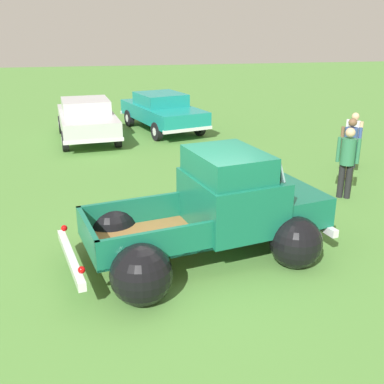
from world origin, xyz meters
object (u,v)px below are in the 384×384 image
Objects in this scene: spectator_0 at (347,158)px; vintage_pickup_truck at (218,215)px; spectator_2 at (350,145)px; show_car_1 at (162,110)px; spectator_1 at (353,137)px; show_car_0 at (87,118)px.

vintage_pickup_truck is at bearing 153.63° from spectator_0.
show_car_1 is at bearing 58.05° from spectator_2.
spectator_0 reaches higher than spectator_2.
spectator_1 reaches higher than show_car_1.
vintage_pickup_truck is 1.03× the size of show_car_1.
show_car_1 is 7.61m from spectator_1.
spectator_2 is (4.45, 3.50, 0.19)m from vintage_pickup_truck.
spectator_0 is 1.03× the size of spectator_2.
spectator_1 is (1.43, 2.30, -0.07)m from spectator_0.
show_car_0 is at bearing -63.43° from spectator_1.
show_car_1 is at bearing 75.58° from vintage_pickup_truck.
show_car_1 is 8.09m from spectator_2.
show_car_0 and show_car_1 have the same top height.
show_car_1 is at bearing 102.83° from show_car_0.
vintage_pickup_truck is at bearing -18.77° from show_car_1.
vintage_pickup_truck reaches higher than spectator_1.
vintage_pickup_truck is 2.87× the size of spectator_0.
spectator_0 is at bearing 5.22° from show_car_1.
show_car_0 is 2.72× the size of spectator_2.
spectator_0 is (3.32, -8.24, 0.20)m from show_car_1.
show_car_1 is (0.37, 10.48, 0.03)m from vintage_pickup_truck.
vintage_pickup_truck is 4.33m from spectator_0.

